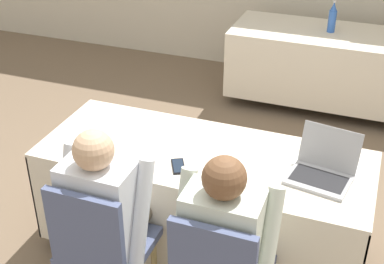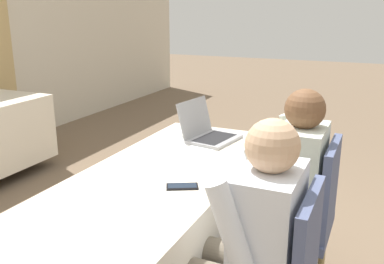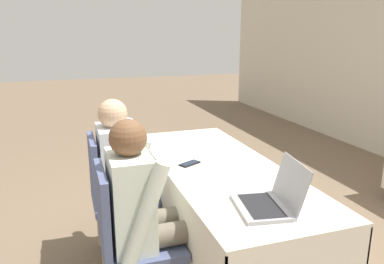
% 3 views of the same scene
% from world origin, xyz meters
% --- Properties ---
extents(ground_plane, '(24.00, 24.00, 0.00)m').
position_xyz_m(ground_plane, '(0.00, 0.00, 0.00)').
color(ground_plane, brown).
extents(conference_table_near, '(1.94, 0.75, 0.74)m').
position_xyz_m(conference_table_near, '(0.00, 0.00, 0.56)').
color(conference_table_near, beige).
rests_on(conference_table_near, ground_plane).
extents(conference_table_far, '(1.94, 0.75, 0.74)m').
position_xyz_m(conference_table_far, '(0.48, 2.34, 0.56)').
color(conference_table_far, beige).
rests_on(conference_table_far, ground_plane).
extents(laptop, '(0.37, 0.36, 0.25)m').
position_xyz_m(laptop, '(0.67, -0.01, 0.78)').
color(laptop, '#99999E').
rests_on(laptop, conference_table_near).
extents(cell_phone, '(0.13, 0.16, 0.01)m').
position_xyz_m(cell_phone, '(-0.09, -0.19, 0.74)').
color(cell_phone, black).
rests_on(cell_phone, conference_table_near).
extents(paper_beside_laptop, '(0.29, 0.35, 0.00)m').
position_xyz_m(paper_beside_laptop, '(0.76, 0.15, 0.74)').
color(paper_beside_laptop, white).
rests_on(paper_beside_laptop, conference_table_near).
extents(paper_centre_table, '(0.21, 0.30, 0.00)m').
position_xyz_m(paper_centre_table, '(0.16, 0.18, 0.74)').
color(paper_centre_table, white).
rests_on(paper_centre_table, conference_table_near).
extents(paper_left_edge, '(0.21, 0.30, 0.00)m').
position_xyz_m(paper_left_edge, '(0.58, 0.03, 0.74)').
color(paper_left_edge, white).
rests_on(paper_left_edge, conference_table_near).
extents(water_bottle, '(0.07, 0.07, 0.29)m').
position_xyz_m(water_bottle, '(0.40, 2.36, 0.87)').
color(water_bottle, '#2D5BB7').
rests_on(water_bottle, conference_table_far).
extents(chair_near_left, '(0.44, 0.44, 0.91)m').
position_xyz_m(chair_near_left, '(-0.32, -0.68, 0.51)').
color(chair_near_left, tan).
rests_on(chair_near_left, ground_plane).
extents(person_checkered_shirt, '(0.50, 0.52, 1.17)m').
position_xyz_m(person_checkered_shirt, '(-0.32, -0.58, 0.67)').
color(person_checkered_shirt, '#665B4C').
rests_on(person_checkered_shirt, ground_plane).
extents(person_white_shirt, '(0.50, 0.52, 1.17)m').
position_xyz_m(person_white_shirt, '(0.32, -0.58, 0.67)').
color(person_white_shirt, '#665B4C').
rests_on(person_white_shirt, ground_plane).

